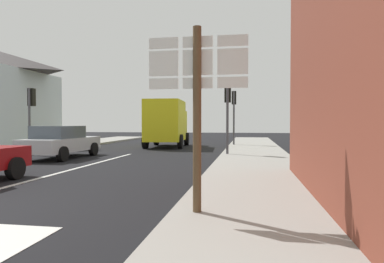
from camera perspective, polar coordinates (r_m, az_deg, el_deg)
ground_plane at (r=15.96m, az=-12.70°, el=-4.37°), size 80.00×80.00×0.00m
sidewalk_right at (r=12.80m, az=10.74°, el=-5.49°), size 3.18×44.00×0.14m
lane_centre_stripe at (r=12.38m, az=-19.74°, el=-6.09°), size 0.16×12.00×0.01m
sedan_far at (r=16.65m, az=-21.05°, el=-1.57°), size 2.05×4.24×1.47m
delivery_truck at (r=22.67m, az=-4.23°, el=1.57°), size 2.76×5.13×3.05m
route_sign_post at (r=5.67m, az=0.89°, el=5.36°), size 1.66×0.14×3.20m
traffic_light_near_left at (r=19.33m, az=-25.29°, el=3.95°), size 0.30×0.49×3.37m
traffic_light_far_right at (r=23.34m, az=7.02°, el=4.33°), size 0.30×0.49×3.75m
traffic_light_near_right at (r=16.38m, az=5.97°, el=4.84°), size 0.30×0.49×3.48m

